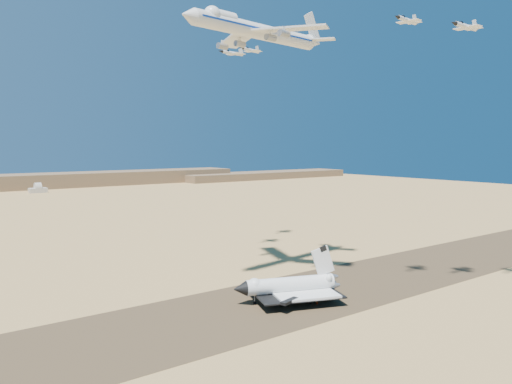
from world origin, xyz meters
TOP-DOWN VIEW (x-y plane):
  - ground at (0.00, 0.00)m, footprint 1200.00×1200.00m
  - runway at (0.00, 0.00)m, footprint 600.00×50.00m
  - ridgeline at (65.32, 527.31)m, footprint 960.00×90.00m
  - shuttle at (11.90, -1.87)m, footprint 39.62×32.37m
  - carrier_747 at (16.77, 25.47)m, footprint 75.55×57.73m
  - crew_a at (17.19, -10.56)m, footprint 0.57×0.72m
  - crew_b at (18.63, -9.12)m, footprint 0.57×0.91m
  - crew_c at (17.18, -10.74)m, footprint 1.03×0.89m
  - chase_jet_a at (47.74, -21.84)m, footprint 15.15×8.42m
  - chase_jet_b at (62.05, -35.29)m, footprint 16.63×8.86m
  - chase_jet_d at (35.21, 67.91)m, footprint 15.59×8.56m
  - chase_jet_e at (58.24, 84.54)m, footprint 16.22×9.43m

SIDE VIEW (x-z plane):
  - ground at x=0.00m, z-range 0.00..0.00m
  - runway at x=0.00m, z-range 0.00..0.06m
  - crew_c at x=17.18m, z-range 0.06..1.63m
  - crew_a at x=17.19m, z-range 0.06..1.80m
  - crew_b at x=18.63m, z-range 0.06..1.84m
  - shuttle at x=11.90m, z-range -4.46..14.82m
  - ridgeline at x=65.32m, z-range -1.37..16.63m
  - chase_jet_b at x=62.05m, z-range 93.69..97.83m
  - chase_jet_a at x=47.74m, z-range 96.45..100.24m
  - chase_jet_d at x=35.21m, z-range 96.74..100.63m
  - carrier_747 at x=16.77m, z-range 89.78..108.53m
  - chase_jet_e at x=58.24m, z-range 103.00..107.13m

